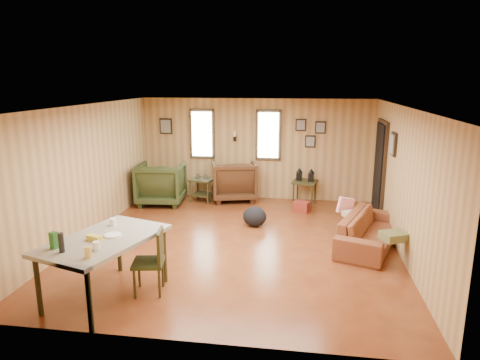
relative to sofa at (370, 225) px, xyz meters
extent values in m
cube|color=brown|center=(-2.31, -0.17, -0.39)|extent=(5.50, 6.00, 0.02)
cube|color=#997C5B|center=(-2.31, -0.17, 2.03)|extent=(5.50, 6.00, 0.02)
cube|color=tan|center=(-2.31, 2.84, 0.82)|extent=(5.50, 0.02, 2.40)
cube|color=tan|center=(-2.31, -3.18, 0.82)|extent=(5.50, 0.02, 2.40)
cube|color=tan|center=(-5.07, -0.17, 0.82)|extent=(0.02, 6.00, 2.40)
cube|color=tan|center=(0.45, -0.17, 0.82)|extent=(0.02, 6.00, 2.40)
cube|color=black|center=(-3.61, 2.80, 1.17)|extent=(0.60, 0.05, 1.20)
cube|color=#E0F2D1|center=(-3.61, 2.76, 1.17)|extent=(0.48, 0.04, 1.06)
cube|color=black|center=(-2.01, 2.80, 1.17)|extent=(0.60, 0.05, 1.20)
cube|color=#E0F2D1|center=(-2.01, 2.76, 1.17)|extent=(0.48, 0.04, 1.06)
cube|color=black|center=(-2.81, 2.78, 1.07)|extent=(0.07, 0.05, 0.12)
cylinder|color=silver|center=(-2.81, 2.72, 1.20)|extent=(0.07, 0.07, 0.14)
cube|color=black|center=(0.41, 1.78, 0.62)|extent=(0.06, 1.00, 2.05)
cube|color=black|center=(0.37, 1.78, 0.62)|extent=(0.04, 0.82, 1.90)
cube|color=black|center=(-1.26, 2.80, 1.42)|extent=(0.24, 0.04, 0.28)
cube|color=#9E998C|center=(-1.26, 2.77, 1.42)|extent=(0.19, 0.02, 0.22)
cube|color=black|center=(-0.81, 2.80, 1.37)|extent=(0.24, 0.04, 0.28)
cube|color=#9E998C|center=(-0.81, 2.77, 1.37)|extent=(0.19, 0.02, 0.22)
cube|color=black|center=(-1.03, 2.80, 1.04)|extent=(0.24, 0.04, 0.28)
cube|color=#9E998C|center=(-1.03, 2.77, 1.04)|extent=(0.19, 0.02, 0.22)
cube|color=black|center=(-4.51, 2.80, 1.34)|extent=(0.30, 0.04, 0.38)
cube|color=#9E998C|center=(-4.51, 2.77, 1.34)|extent=(0.24, 0.02, 0.31)
cube|color=black|center=(0.41, 0.68, 1.32)|extent=(0.04, 0.34, 0.42)
cube|color=#9E998C|center=(0.38, 0.68, 1.32)|extent=(0.02, 0.27, 0.34)
imported|color=brown|center=(0.00, 0.00, 0.00)|extent=(1.20, 2.02, 0.76)
imported|color=#442714|center=(-2.81, 2.58, 0.14)|extent=(1.22, 1.18, 1.05)
imported|color=#2D3819|center=(-4.41, 1.99, 0.15)|extent=(1.11, 1.05, 1.05)
cube|color=#353317|center=(-3.51, 2.32, 0.15)|extent=(0.62, 0.58, 0.04)
cube|color=#353317|center=(-3.51, 2.32, -0.21)|extent=(0.56, 0.52, 0.03)
cylinder|color=#353317|center=(-3.77, 2.18, -0.12)|extent=(0.05, 0.05, 0.52)
cylinder|color=#353317|center=(-3.34, 2.09, -0.12)|extent=(0.05, 0.05, 0.52)
cylinder|color=#353317|center=(-3.69, 2.56, -0.12)|extent=(0.05, 0.05, 0.52)
cylinder|color=#353317|center=(-3.26, 2.46, -0.12)|extent=(0.05, 0.05, 0.52)
cube|color=#4C4032|center=(-3.63, 2.34, 0.23)|extent=(0.10, 0.04, 0.13)
cube|color=#4C4032|center=(-3.42, 2.30, 0.23)|extent=(0.09, 0.04, 0.12)
cube|color=#353317|center=(-1.12, 2.44, 0.15)|extent=(0.63, 0.63, 0.04)
cylinder|color=#353317|center=(-1.37, 2.27, -0.11)|extent=(0.05, 0.05, 0.53)
cylinder|color=#353317|center=(-0.95, 2.19, -0.11)|extent=(0.05, 0.05, 0.53)
cylinder|color=#353317|center=(-1.28, 2.69, -0.11)|extent=(0.05, 0.05, 0.53)
cylinder|color=#353317|center=(-0.87, 2.60, -0.11)|extent=(0.05, 0.05, 0.53)
cube|color=black|center=(-1.25, 2.46, 0.27)|extent=(0.14, 0.14, 0.19)
cone|color=black|center=(-1.25, 2.46, 0.42)|extent=(0.19, 0.19, 0.11)
cube|color=black|center=(-0.98, 2.41, 0.27)|extent=(0.14, 0.14, 0.19)
cone|color=black|center=(-0.98, 2.41, 0.42)|extent=(0.19, 0.19, 0.11)
cube|color=maroon|center=(-1.17, 1.81, -0.26)|extent=(0.39, 0.34, 0.23)
ellipsoid|color=black|center=(-2.09, 0.72, -0.18)|extent=(0.47, 0.36, 0.40)
cube|color=brown|center=(0.25, -0.77, 0.10)|extent=(0.48, 0.44, 0.12)
cube|color=red|center=(-0.38, 0.53, 0.18)|extent=(0.35, 0.22, 0.34)
cube|color=tan|center=(-0.26, 0.32, 0.09)|extent=(0.40, 0.36, 0.10)
cube|color=gray|center=(-3.70, -2.37, 0.43)|extent=(1.44, 1.86, 0.05)
cylinder|color=#353317|center=(-4.32, -2.92, 0.01)|extent=(0.08, 0.08, 0.79)
cylinder|color=#353317|center=(-3.52, -3.17, 0.01)|extent=(0.08, 0.08, 0.79)
cylinder|color=#353317|center=(-3.88, -1.56, 0.01)|extent=(0.08, 0.08, 0.79)
cylinder|color=#353317|center=(-3.09, -1.81, 0.01)|extent=(0.08, 0.08, 0.79)
cylinder|color=white|center=(-3.62, -2.74, 0.51)|extent=(0.11, 0.11, 0.10)
cylinder|color=white|center=(-3.80, -1.88, 0.51)|extent=(0.11, 0.11, 0.10)
cube|color=#215D21|center=(-4.13, -2.78, 0.56)|extent=(0.10, 0.10, 0.21)
cylinder|color=black|center=(-3.98, -2.87, 0.58)|extent=(0.08, 0.08, 0.24)
cylinder|color=tan|center=(-3.60, -2.97, 0.52)|extent=(0.10, 0.10, 0.13)
cylinder|color=white|center=(-3.62, -2.28, 0.47)|extent=(0.28, 0.28, 0.02)
cube|color=yellow|center=(-3.79, -2.45, 0.49)|extent=(0.21, 0.14, 0.07)
cube|color=#2D3819|center=(-3.20, -2.15, 0.05)|extent=(0.47, 0.47, 0.05)
cube|color=#353317|center=(-3.03, -2.12, 0.29)|extent=(0.11, 0.38, 0.44)
cylinder|color=#353317|center=(-3.33, -2.34, -0.17)|extent=(0.04, 0.04, 0.42)
cylinder|color=#353317|center=(-3.01, -2.28, -0.17)|extent=(0.04, 0.04, 0.42)
cylinder|color=#353317|center=(-3.39, -2.02, -0.17)|extent=(0.04, 0.04, 0.42)
cylinder|color=#353317|center=(-3.07, -1.96, -0.17)|extent=(0.04, 0.04, 0.42)
camera|label=1|loc=(-1.21, -7.25, 2.46)|focal=32.00mm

